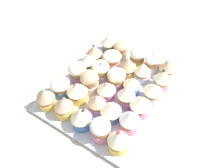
# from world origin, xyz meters

# --- Properties ---
(ground_plane) EXTENTS (1.80, 1.80, 0.03)m
(ground_plane) POSITION_xyz_m (0.00, 0.00, -0.01)
(ground_plane) COLOR #B2A899
(baking_tray) EXTENTS (0.41, 0.35, 0.01)m
(baking_tray) POSITION_xyz_m (0.00, 0.00, 0.01)
(baking_tray) COLOR silver
(baking_tray) RESTS_ON ground_plane
(cupcake_0) EXTENTS (0.06, 0.06, 0.08)m
(cupcake_0) POSITION_xyz_m (-0.16, -0.12, 0.05)
(cupcake_0) COLOR #EFC651
(cupcake_0) RESTS_ON baking_tray
(cupcake_1) EXTENTS (0.06, 0.06, 0.08)m
(cupcake_1) POSITION_xyz_m (-0.10, -0.12, 0.05)
(cupcake_1) COLOR pink
(cupcake_1) RESTS_ON baking_tray
(cupcake_2) EXTENTS (0.06, 0.06, 0.07)m
(cupcake_2) POSITION_xyz_m (-0.03, -0.12, 0.05)
(cupcake_2) COLOR pink
(cupcake_2) RESTS_ON baking_tray
(cupcake_3) EXTENTS (0.06, 0.06, 0.07)m
(cupcake_3) POSITION_xyz_m (0.04, -0.13, 0.05)
(cupcake_3) COLOR white
(cupcake_3) RESTS_ON baking_tray
(cupcake_4) EXTENTS (0.06, 0.06, 0.07)m
(cupcake_4) POSITION_xyz_m (0.10, -0.13, 0.05)
(cupcake_4) COLOR pink
(cupcake_4) RESTS_ON baking_tray
(cupcake_5) EXTENTS (0.06, 0.06, 0.07)m
(cupcake_5) POSITION_xyz_m (0.16, -0.12, 0.05)
(cupcake_5) COLOR white
(cupcake_5) RESTS_ON baking_tray
(cupcake_6) EXTENTS (0.06, 0.06, 0.07)m
(cupcake_6) POSITION_xyz_m (-0.16, -0.07, 0.05)
(cupcake_6) COLOR pink
(cupcake_6) RESTS_ON baking_tray
(cupcake_7) EXTENTS (0.06, 0.06, 0.07)m
(cupcake_7) POSITION_xyz_m (-0.09, -0.06, 0.05)
(cupcake_7) COLOR #477AC6
(cupcake_7) RESTS_ON baking_tray
(cupcake_8) EXTENTS (0.05, 0.05, 0.07)m
(cupcake_8) POSITION_xyz_m (-0.02, -0.07, 0.05)
(cupcake_8) COLOR pink
(cupcake_8) RESTS_ON baking_tray
(cupcake_9) EXTENTS (0.05, 0.05, 0.07)m
(cupcake_9) POSITION_xyz_m (0.03, -0.06, 0.05)
(cupcake_9) COLOR #477AC6
(cupcake_9) RESTS_ON baking_tray
(cupcake_10) EXTENTS (0.06, 0.06, 0.08)m
(cupcake_10) POSITION_xyz_m (0.10, -0.06, 0.05)
(cupcake_10) COLOR white
(cupcake_10) RESTS_ON baking_tray
(cupcake_11) EXTENTS (0.06, 0.06, 0.07)m
(cupcake_11) POSITION_xyz_m (0.16, -0.07, 0.05)
(cupcake_11) COLOR white
(cupcake_11) RESTS_ON baking_tray
(cupcake_12) EXTENTS (0.06, 0.06, 0.08)m
(cupcake_12) POSITION_xyz_m (-0.16, -0.00, 0.05)
(cupcake_12) COLOR #477AC6
(cupcake_12) RESTS_ON baking_tray
(cupcake_13) EXTENTS (0.05, 0.05, 0.07)m
(cupcake_13) POSITION_xyz_m (-0.09, -0.01, 0.05)
(cupcake_13) COLOR pink
(cupcake_13) RESTS_ON baking_tray
(cupcake_14) EXTENTS (0.06, 0.06, 0.07)m
(cupcake_14) POSITION_xyz_m (-0.03, -0.00, 0.04)
(cupcake_14) COLOR pink
(cupcake_14) RESTS_ON baking_tray
(cupcake_15) EXTENTS (0.06, 0.06, 0.07)m
(cupcake_15) POSITION_xyz_m (0.03, -0.00, 0.05)
(cupcake_15) COLOR pink
(cupcake_15) RESTS_ON baking_tray
(cupcake_16) EXTENTS (0.06, 0.06, 0.08)m
(cupcake_16) POSITION_xyz_m (0.09, -0.01, 0.05)
(cupcake_16) COLOR #EFC651
(cupcake_16) RESTS_ON baking_tray
(cupcake_17) EXTENTS (0.06, 0.06, 0.07)m
(cupcake_17) POSITION_xyz_m (0.16, -0.01, 0.05)
(cupcake_17) COLOR #EFC651
(cupcake_17) RESTS_ON baking_tray
(cupcake_18) EXTENTS (0.06, 0.06, 0.07)m
(cupcake_18) POSITION_xyz_m (-0.16, 0.07, 0.05)
(cupcake_18) COLOR #EFC651
(cupcake_18) RESTS_ON baking_tray
(cupcake_19) EXTENTS (0.07, 0.07, 0.08)m
(cupcake_19) POSITION_xyz_m (-0.09, 0.07, 0.05)
(cupcake_19) COLOR #EFC651
(cupcake_19) RESTS_ON baking_tray
(cupcake_20) EXTENTS (0.06, 0.06, 0.08)m
(cupcake_20) POSITION_xyz_m (-0.03, 0.06, 0.05)
(cupcake_20) COLOR white
(cupcake_20) RESTS_ON baking_tray
(cupcake_21) EXTENTS (0.06, 0.06, 0.08)m
(cupcake_21) POSITION_xyz_m (0.03, 0.06, 0.05)
(cupcake_21) COLOR white
(cupcake_21) RESTS_ON baking_tray
(cupcake_22) EXTENTS (0.07, 0.07, 0.07)m
(cupcake_22) POSITION_xyz_m (0.10, 0.06, 0.05)
(cupcake_22) COLOR pink
(cupcake_22) RESTS_ON baking_tray
(cupcake_23) EXTENTS (0.05, 0.05, 0.07)m
(cupcake_23) POSITION_xyz_m (0.16, 0.07, 0.05)
(cupcake_23) COLOR white
(cupcake_23) RESTS_ON baking_tray
(cupcake_24) EXTENTS (0.06, 0.06, 0.08)m
(cupcake_24) POSITION_xyz_m (-0.16, 0.13, 0.05)
(cupcake_24) COLOR #EFC651
(cupcake_24) RESTS_ON baking_tray
(cupcake_25) EXTENTS (0.06, 0.06, 0.07)m
(cupcake_25) POSITION_xyz_m (-0.10, 0.13, 0.05)
(cupcake_25) COLOR #477AC6
(cupcake_25) RESTS_ON baking_tray
(cupcake_26) EXTENTS (0.06, 0.06, 0.08)m
(cupcake_26) POSITION_xyz_m (-0.02, 0.12, 0.05)
(cupcake_26) COLOR pink
(cupcake_26) RESTS_ON baking_tray
(cupcake_27) EXTENTS (0.06, 0.06, 0.07)m
(cupcake_27) POSITION_xyz_m (0.04, 0.12, 0.05)
(cupcake_27) COLOR #477AC6
(cupcake_27) RESTS_ON baking_tray
(cupcake_28) EXTENTS (0.06, 0.06, 0.07)m
(cupcake_28) POSITION_xyz_m (0.09, 0.13, 0.05)
(cupcake_28) COLOR #EFC651
(cupcake_28) RESTS_ON baking_tray
(cupcake_29) EXTENTS (0.06, 0.06, 0.07)m
(cupcake_29) POSITION_xyz_m (0.16, 0.12, 0.05)
(cupcake_29) COLOR #477AC6
(cupcake_29) RESTS_ON baking_tray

